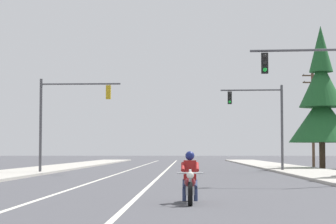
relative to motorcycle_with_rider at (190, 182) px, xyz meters
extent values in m
cube|color=beige|center=(-1.67, 33.48, -0.58)|extent=(0.16, 100.00, 0.01)
cube|color=beige|center=(-4.55, 33.48, -0.58)|extent=(0.16, 100.00, 0.01)
cube|color=#ADA89E|center=(8.24, 28.48, -0.52)|extent=(4.40, 110.00, 0.14)
cube|color=#ADA89E|center=(-11.09, 28.48, -0.52)|extent=(4.40, 110.00, 0.14)
cylinder|color=black|center=(0.00, -0.82, -0.27)|extent=(0.12, 0.64, 0.64)
cylinder|color=black|center=(0.00, 0.73, -0.27)|extent=(0.12, 0.64, 0.64)
cylinder|color=silver|center=(0.00, -0.72, 0.05)|extent=(0.07, 0.33, 0.68)
sphere|color=white|center=(0.00, -0.87, 0.23)|extent=(0.20, 0.20, 0.20)
cylinder|color=silver|center=(0.00, -0.67, 0.28)|extent=(0.70, 0.05, 0.04)
ellipsoid|color=maroon|center=(0.00, -0.17, 0.01)|extent=(0.32, 0.56, 0.28)
cube|color=silver|center=(0.00, -0.05, -0.22)|extent=(0.24, 0.44, 0.24)
cube|color=black|center=(0.00, 0.27, -0.05)|extent=(0.28, 0.52, 0.12)
cube|color=maroon|center=(0.00, 0.68, 0.03)|extent=(0.20, 0.36, 0.08)
cylinder|color=silver|center=(-0.14, 0.35, -0.29)|extent=(0.08, 0.55, 0.08)
cube|color=maroon|center=(0.00, 0.23, 0.33)|extent=(0.36, 0.24, 0.56)
sphere|color=navy|center=(0.00, 0.21, 0.74)|extent=(0.26, 0.26, 0.26)
cylinder|color=navy|center=(0.14, 0.09, -0.05)|extent=(0.14, 0.44, 0.30)
cylinder|color=navy|center=(0.16, -0.09, -0.35)|extent=(0.11, 0.16, 0.35)
cylinder|color=maroon|center=(0.20, -0.03, 0.43)|extent=(0.10, 0.52, 0.27)
cylinder|color=navy|center=(-0.14, 0.09, -0.05)|extent=(0.14, 0.44, 0.30)
cylinder|color=navy|center=(-0.16, -0.09, -0.35)|extent=(0.11, 0.16, 0.35)
cylinder|color=maroon|center=(-0.20, -0.03, 0.43)|extent=(0.10, 0.52, 0.27)
cylinder|color=#47474C|center=(4.82, 9.71, 5.26)|extent=(4.24, 0.40, 0.11)
cube|color=black|center=(3.33, 9.82, 4.71)|extent=(0.32, 0.26, 0.90)
sphere|color=black|center=(3.32, 9.66, 5.01)|extent=(0.18, 0.18, 0.18)
sphere|color=black|center=(3.32, 9.66, 4.71)|extent=(0.18, 0.18, 0.18)
sphere|color=green|center=(3.32, 9.66, 4.41)|extent=(0.18, 0.18, 0.18)
cylinder|color=#47474C|center=(-9.61, 23.36, 2.51)|extent=(0.18, 0.18, 6.20)
cylinder|color=#47474C|center=(-7.00, 23.30, 5.26)|extent=(5.23, 0.24, 0.11)
cube|color=#B79319|center=(-5.17, 23.25, 4.71)|extent=(0.31, 0.25, 0.90)
sphere|color=black|center=(-5.17, 23.41, 5.01)|extent=(0.18, 0.18, 0.18)
sphere|color=black|center=(-5.17, 23.41, 4.71)|extent=(0.18, 0.18, 0.18)
sphere|color=green|center=(-5.17, 23.41, 4.41)|extent=(0.18, 0.18, 0.18)
cylinder|color=#47474C|center=(6.73, 27.70, 2.51)|extent=(0.18, 0.18, 6.20)
cylinder|color=#47474C|center=(4.55, 27.81, 5.26)|extent=(4.36, 0.33, 0.11)
cube|color=black|center=(3.03, 27.89, 4.71)|extent=(0.31, 0.25, 0.90)
sphere|color=black|center=(3.02, 27.73, 5.01)|extent=(0.18, 0.18, 0.18)
sphere|color=black|center=(3.02, 27.73, 4.71)|extent=(0.18, 0.18, 0.18)
sphere|color=green|center=(3.02, 27.73, 4.41)|extent=(0.18, 0.18, 0.18)
cylinder|color=#4C3828|center=(11.72, 41.77, 3.88)|extent=(0.26, 0.26, 8.94)
cube|color=#4C3828|center=(11.72, 41.77, 7.96)|extent=(1.91, 0.12, 0.12)
cylinder|color=slate|center=(10.92, 41.77, 8.06)|extent=(0.08, 0.08, 0.12)
cylinder|color=slate|center=(12.52, 41.77, 8.06)|extent=(0.08, 0.08, 0.12)
cube|color=#4C3828|center=(11.72, 41.77, 7.31)|extent=(1.82, 0.12, 0.12)
cylinder|color=slate|center=(10.96, 41.77, 7.41)|extent=(0.08, 0.08, 0.12)
cylinder|color=slate|center=(12.48, 41.77, 7.41)|extent=(0.08, 0.08, 0.12)
cylinder|color=#423023|center=(10.90, 34.09, 0.51)|extent=(0.49, 0.49, 2.18)
cone|color=#1E5628|center=(10.90, 34.09, 3.51)|extent=(5.34, 5.34, 3.83)
cone|color=#1E5628|center=(10.90, 34.09, 6.38)|extent=(3.63, 3.63, 3.83)
cone|color=#1E5628|center=(10.90, 34.09, 9.25)|extent=(1.92, 1.92, 3.83)
camera|label=1|loc=(-0.10, -17.99, 0.87)|focal=68.29mm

